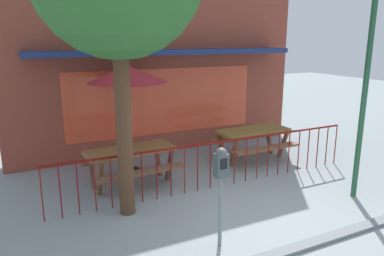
{
  "coord_description": "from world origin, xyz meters",
  "views": [
    {
      "loc": [
        -3.54,
        -4.32,
        2.97
      ],
      "look_at": [
        -0.35,
        2.14,
        1.19
      ],
      "focal_mm": 34.44,
      "sensor_mm": 36.0,
      "label": 1
    }
  ],
  "objects_px": {
    "street_lamp": "(369,53)",
    "picnic_table_right": "(253,136)",
    "parking_meter_near": "(221,171)",
    "patio_umbrella": "(128,75)",
    "picnic_table_left": "(131,156)"
  },
  "relations": [
    {
      "from": "picnic_table_left",
      "to": "street_lamp",
      "type": "relative_size",
      "value": 0.46
    },
    {
      "from": "parking_meter_near",
      "to": "street_lamp",
      "type": "bearing_deg",
      "value": 6.21
    },
    {
      "from": "picnic_table_left",
      "to": "patio_umbrella",
      "type": "distance_m",
      "value": 1.77
    },
    {
      "from": "patio_umbrella",
      "to": "picnic_table_right",
      "type": "bearing_deg",
      "value": -10.33
    },
    {
      "from": "picnic_table_left",
      "to": "picnic_table_right",
      "type": "height_order",
      "value": "same"
    },
    {
      "from": "parking_meter_near",
      "to": "street_lamp",
      "type": "relative_size",
      "value": 0.36
    },
    {
      "from": "street_lamp",
      "to": "picnic_table_right",
      "type": "bearing_deg",
      "value": 100.16
    },
    {
      "from": "picnic_table_right",
      "to": "picnic_table_left",
      "type": "bearing_deg",
      "value": -175.9
    },
    {
      "from": "patio_umbrella",
      "to": "parking_meter_near",
      "type": "height_order",
      "value": "patio_umbrella"
    },
    {
      "from": "picnic_table_left",
      "to": "patio_umbrella",
      "type": "height_order",
      "value": "patio_umbrella"
    },
    {
      "from": "picnic_table_right",
      "to": "street_lamp",
      "type": "distance_m",
      "value": 3.42
    },
    {
      "from": "patio_umbrella",
      "to": "parking_meter_near",
      "type": "distance_m",
      "value": 3.71
    },
    {
      "from": "picnic_table_right",
      "to": "street_lamp",
      "type": "bearing_deg",
      "value": -79.84
    },
    {
      "from": "patio_umbrella",
      "to": "parking_meter_near",
      "type": "xyz_separation_m",
      "value": [
        0.24,
        -3.55,
        -1.04
      ]
    },
    {
      "from": "picnic_table_left",
      "to": "picnic_table_right",
      "type": "xyz_separation_m",
      "value": [
        3.17,
        0.23,
        0.0
      ]
    }
  ]
}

